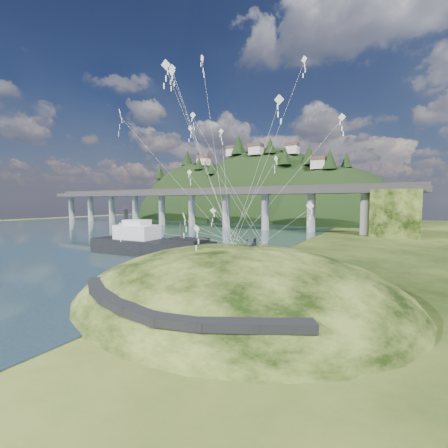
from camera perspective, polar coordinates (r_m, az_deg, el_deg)
The scene contains 10 objects.
ground at distance 35.51m, azimuth -10.71°, elevation -11.73°, with size 320.00×320.00×0.00m, color black.
water at distance 110.04m, azimuth -29.32°, elevation -1.33°, with size 240.00×240.00×0.00m, color #2C4751.
grass_hill at distance 33.26m, azimuth 2.63°, elevation -15.50°, with size 36.00×32.00×13.00m.
footpath at distance 23.21m, azimuth -12.53°, elevation -15.13°, with size 22.29×5.84×0.83m.
bridge at distance 107.58m, azimuth 2.99°, elevation 4.27°, with size 160.00×11.00×15.00m.
far_ridge at distance 162.91m, azimuth 5.91°, elevation -1.77°, with size 153.00×70.00×94.50m.
work_barge at distance 56.43m, azimuth -14.07°, elevation -3.65°, with size 24.13×8.12×8.31m.
wooden_dock at distance 41.65m, azimuth -10.16°, elevation -8.66°, with size 15.01×5.53×1.06m.
kite_flyers at distance 32.51m, azimuth 5.47°, elevation -2.62°, with size 1.62×1.22×1.81m.
kite_swarm at distance 33.81m, azimuth -2.73°, elevation 16.63°, with size 21.28×16.24×21.29m.
Camera 1 is at (22.33, -25.82, 9.77)m, focal length 24.00 mm.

